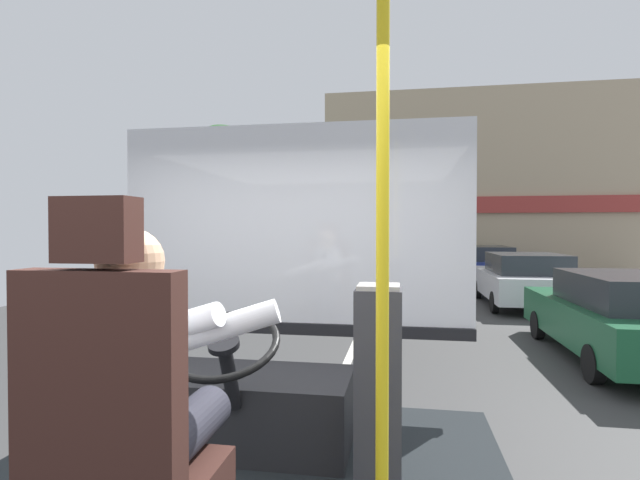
{
  "coord_description": "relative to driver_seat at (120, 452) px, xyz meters",
  "views": [
    {
      "loc": [
        0.77,
        -1.69,
        1.89
      ],
      "look_at": [
        0.19,
        1.71,
        1.82
      ],
      "focal_mm": 27.09,
      "sensor_mm": 36.0,
      "label": 1
    }
  ],
  "objects": [
    {
      "name": "steering_console",
      "position": [
        0.0,
        1.25,
        -0.32
      ],
      "size": [
        1.1,
        0.96,
        0.79
      ],
      "color": "black",
      "rests_on": "bus_floor"
    },
    {
      "name": "parked_car_white",
      "position": [
        3.83,
        11.34,
        -0.55
      ],
      "size": [
        2.0,
        3.95,
        1.32
      ],
      "color": "silver",
      "rests_on": "ground"
    },
    {
      "name": "shop_building",
      "position": [
        4.4,
        19.4,
        2.37
      ],
      "size": [
        13.12,
        4.42,
        7.2
      ],
      "color": "tan",
      "rests_on": "ground"
    },
    {
      "name": "fare_box",
      "position": [
        0.72,
        0.85,
        -0.06
      ],
      "size": [
        0.21,
        0.21,
        0.96
      ],
      "color": "#333338",
      "rests_on": "bus_floor"
    },
    {
      "name": "street_tree",
      "position": [
        -4.29,
        11.89,
        2.41
      ],
      "size": [
        2.42,
        2.42,
        4.9
      ],
      "color": "#4C3828",
      "rests_on": "ground"
    },
    {
      "name": "parked_car_blue",
      "position": [
        3.61,
        16.27,
        -0.54
      ],
      "size": [
        2.02,
        4.25,
        1.34
      ],
      "color": "navy",
      "rests_on": "ground"
    },
    {
      "name": "ground",
      "position": [
        0.06,
        9.19,
        -1.26
      ],
      "size": [
        18.0,
        44.0,
        0.06
      ],
      "color": "#3A3A3A"
    },
    {
      "name": "windshield_panel",
      "position": [
        0.06,
        2.01,
        0.5
      ],
      "size": [
        2.5,
        0.08,
        1.48
      ],
      "color": "silver"
    },
    {
      "name": "driver_seat",
      "position": [
        0.0,
        0.0,
        0.0
      ],
      "size": [
        0.48,
        0.48,
        1.29
      ],
      "color": "black",
      "rests_on": "bus_floor"
    },
    {
      "name": "bus_driver",
      "position": [
        0.0,
        0.13,
        0.17
      ],
      "size": [
        0.8,
        0.56,
        0.78
      ],
      "color": "#282833",
      "rests_on": "driver_seat"
    },
    {
      "name": "parked_car_green",
      "position": [
        4.1,
        6.28,
        -0.57
      ],
      "size": [
        2.04,
        4.0,
        1.27
      ],
      "color": "#195633",
      "rests_on": "ground"
    },
    {
      "name": "handrail_pole",
      "position": [
        0.76,
        0.33,
        0.51
      ],
      "size": [
        0.04,
        0.04,
        2.11
      ],
      "color": "yellow",
      "rests_on": "bus_floor"
    }
  ]
}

